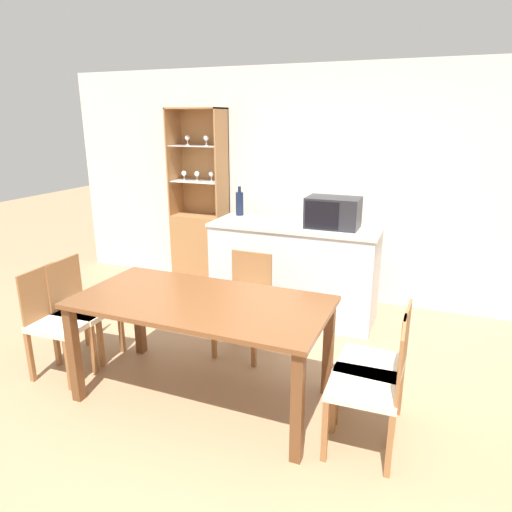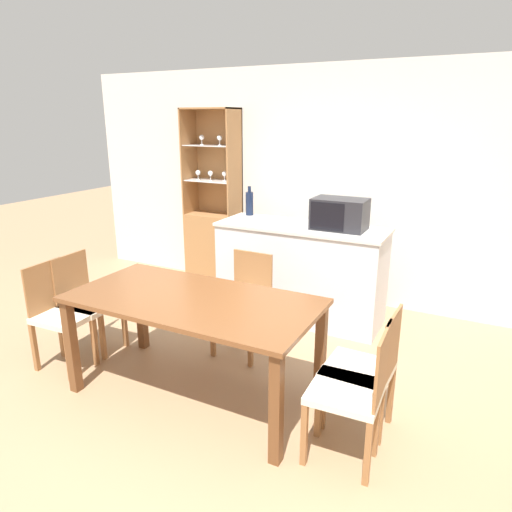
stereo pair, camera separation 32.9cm
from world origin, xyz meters
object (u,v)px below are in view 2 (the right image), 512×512
object	(u,v)px
dining_chair_side_left_far	(87,303)
dining_chair_head_far	(244,303)
dining_chair_side_left_near	(62,314)
microwave	(340,214)
display_cabinet	(214,234)
dining_table	(193,311)
dining_chair_side_right_near	(353,392)
wine_bottle	(249,203)
dining_chair_side_right_far	(364,371)

from	to	relation	value
dining_chair_side_left_far	dining_chair_head_far	world-z (taller)	same
dining_chair_head_far	dining_chair_side_left_near	distance (m)	1.52
microwave	display_cabinet	bearing A→B (deg)	163.80
display_cabinet	dining_table	world-z (taller)	display_cabinet
dining_chair_side_right_near	wine_bottle	xyz separation A→B (m)	(-1.75, 2.01, 0.66)
display_cabinet	microwave	size ratio (longest dim) A/B	4.18
dining_table	microwave	bearing A→B (deg)	72.06
dining_chair_side_right_far	dining_chair_side_left_near	world-z (taller)	same
display_cabinet	dining_table	xyz separation A→B (m)	(1.20, -2.18, 0.05)
display_cabinet	wine_bottle	world-z (taller)	display_cabinet
display_cabinet	microwave	xyz separation A→B (m)	(1.74, -0.51, 0.51)
dining_chair_head_far	dining_chair_side_right_near	xyz separation A→B (m)	(1.22, -0.90, 0.00)
dining_chair_side_left_far	dining_chair_side_right_near	xyz separation A→B (m)	(2.44, -0.26, 0.00)
dining_chair_head_far	dining_chair_side_right_far	world-z (taller)	same
dining_chair_side_right_near	microwave	world-z (taller)	microwave
dining_table	dining_chair_head_far	distance (m)	0.80
dining_table	wine_bottle	xyz separation A→B (m)	(-0.53, 1.87, 0.44)
dining_chair_side_right_far	dining_chair_side_right_near	world-z (taller)	same
dining_table	dining_chair_side_right_near	xyz separation A→B (m)	(1.22, -0.13, -0.22)
dining_chair_side_left_far	dining_chair_head_far	xyz separation A→B (m)	(1.22, 0.63, 0.00)
dining_chair_head_far	display_cabinet	bearing A→B (deg)	-48.56
dining_table	dining_chair_side_right_near	distance (m)	1.25
display_cabinet	dining_chair_side_left_near	bearing A→B (deg)	-90.52
dining_chair_side_left_far	dining_chair_side_right_near	size ratio (longest dim) A/B	1.00
dining_table	dining_chair_side_left_far	bearing A→B (deg)	173.81
dining_chair_side_left_near	microwave	distance (m)	2.61
dining_chair_side_left_near	wine_bottle	distance (m)	2.22
dining_chair_side_right_far	dining_chair_side_left_far	bearing A→B (deg)	92.07
dining_chair_side_right_near	dining_chair_side_right_far	bearing A→B (deg)	-1.94
dining_chair_side_left_far	microwave	world-z (taller)	microwave
dining_chair_head_far	microwave	bearing A→B (deg)	-119.72
dining_table	microwave	distance (m)	1.82
display_cabinet	dining_chair_side_right_far	distance (m)	3.17
dining_chair_side_left_near	microwave	xyz separation A→B (m)	(1.76, 1.81, 0.67)
dining_table	dining_chair_side_left_near	distance (m)	1.25
display_cabinet	dining_table	distance (m)	2.49
dining_chair_head_far	dining_chair_side_right_far	xyz separation A→B (m)	(1.22, -0.63, 0.00)
display_cabinet	dining_chair_side_right_near	world-z (taller)	display_cabinet
microwave	wine_bottle	world-z (taller)	wine_bottle
dining_chair_side_left_near	microwave	world-z (taller)	microwave
dining_chair_side_right_near	microwave	bearing A→B (deg)	18.61
dining_table	dining_chair_side_right_near	bearing A→B (deg)	-6.21
display_cabinet	dining_chair_side_left_far	xyz separation A→B (m)	(-0.02, -2.05, -0.17)
dining_chair_side_left_far	microwave	distance (m)	2.43
display_cabinet	dining_chair_side_left_near	world-z (taller)	display_cabinet
dining_chair_side_left_far	dining_chair_side_left_near	distance (m)	0.27
dining_chair_head_far	dining_chair_side_left_near	xyz separation A→B (m)	(-1.22, -0.90, 0.00)
dining_chair_side_left_near	microwave	bearing A→B (deg)	133.14
dining_table	display_cabinet	bearing A→B (deg)	118.79
dining_chair_side_left_far	dining_chair_side_left_near	size ratio (longest dim) A/B	1.00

